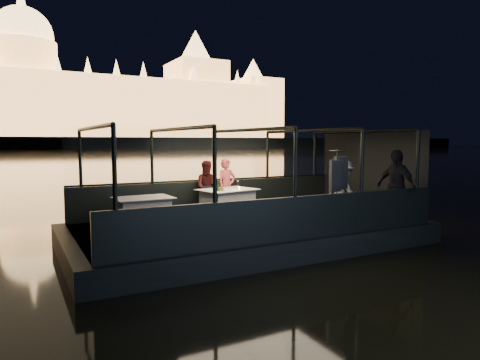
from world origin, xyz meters
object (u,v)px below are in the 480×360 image
coat_stand (337,190)px  wine_bottle (218,185)px  dining_table_aft (143,211)px  person_man_maroon (208,188)px  passenger_stripe (343,188)px  chair_port_right (228,198)px  person_woman_coral (227,187)px  dining_table_central (228,203)px  chair_port_left (209,200)px  passenger_dark (395,190)px

coat_stand → wine_bottle: (-2.06, 2.13, 0.02)m
dining_table_aft → wine_bottle: size_ratio=4.11×
person_man_maroon → passenger_stripe: bearing=-26.2°
chair_port_right → person_woman_coral: size_ratio=0.52×
dining_table_aft → person_man_maroon: (2.06, 0.86, 0.36)m
dining_table_central → coat_stand: (1.63, -2.43, 0.51)m
dining_table_central → person_woman_coral: person_woman_coral is taller
chair_port_right → person_man_maroon: 0.62m
dining_table_aft → chair_port_right: 2.65m
wine_bottle → dining_table_central: bearing=34.8°
person_woman_coral → person_man_maroon: bearing=174.0°
chair_port_left → person_woman_coral: person_woman_coral is taller
dining_table_central → chair_port_left: chair_port_left is taller
chair_port_right → coat_stand: size_ratio=0.43×
chair_port_right → passenger_stripe: 3.18m
chair_port_left → person_man_maroon: size_ratio=0.53×
person_woman_coral → passenger_stripe: size_ratio=0.98×
dining_table_central → passenger_stripe: size_ratio=0.92×
dining_table_central → dining_table_aft: 2.31m
chair_port_left → passenger_stripe: size_ratio=0.51×
chair_port_right → dining_table_aft: bearing=-173.9°
wine_bottle → person_woman_coral: bearing=53.4°
dining_table_aft → chair_port_right: size_ratio=1.69×
coat_stand → person_woman_coral: bearing=112.4°
dining_table_central → passenger_dark: size_ratio=0.79×
chair_port_left → passenger_dark: bearing=-57.5°
dining_table_central → wine_bottle: bearing=-145.2°
dining_table_central → chair_port_right: (0.26, 0.53, 0.06)m
chair_port_left → chair_port_right: bearing=-8.7°
passenger_dark → wine_bottle: size_ratio=5.63×
dining_table_aft → wine_bottle: 1.95m
dining_table_central → chair_port_left: (-0.34, 0.45, 0.06)m
passenger_stripe → passenger_dark: bearing=-132.5°
wine_bottle → dining_table_aft: bearing=175.3°
chair_port_left → wine_bottle: 0.89m
chair_port_left → wine_bottle: bearing=-113.6°
passenger_dark → passenger_stripe: bearing=-133.9°
dining_table_central → dining_table_aft: size_ratio=1.08×
dining_table_central → passenger_stripe: (2.29, -1.88, 0.47)m
passenger_stripe → passenger_dark: size_ratio=0.86×
chair_port_right → person_man_maroon: size_ratio=0.53×
coat_stand → person_man_maroon: size_ratio=1.24×
passenger_stripe → wine_bottle: 3.15m
person_man_maroon → chair_port_left: bearing=-89.3°
passenger_dark → dining_table_aft: bearing=-118.8°
dining_table_central → passenger_dark: bearing=-39.4°
chair_port_left → passenger_dark: passenger_dark is taller
chair_port_right → dining_table_central: bearing=-125.1°
coat_stand → passenger_dark: (1.64, -0.25, -0.05)m
chair_port_left → person_woman_coral: 0.78m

